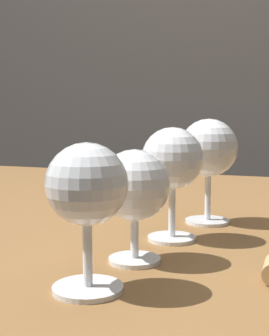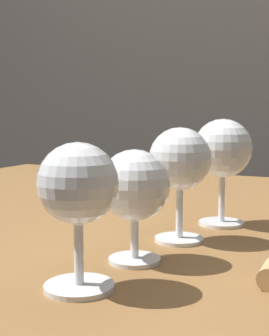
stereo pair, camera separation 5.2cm
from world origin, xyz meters
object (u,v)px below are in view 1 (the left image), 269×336
Objects in this scene: wine_glass_pinot at (172,161)px; wine_glass_empty at (209,151)px; wine_glass_chardonnay at (87,188)px; wine_glass_port at (135,188)px.

wine_glass_pinot is 0.94× the size of wine_glass_empty.
wine_glass_empty is (0.05, 0.31, 0.01)m from wine_glass_chardonnay.
wine_glass_port is 0.86× the size of wine_glass_pinot.
wine_glass_pinot is at bearing -102.77° from wine_glass_empty.
wine_glass_chardonnay is at bearing -97.23° from wine_glass_port.
wine_glass_chardonnay is 0.94× the size of wine_glass_pinot.
wine_glass_pinot is (0.03, 0.20, 0.01)m from wine_glass_chardonnay.
wine_glass_chardonnay is 0.10m from wine_glass_port.
wine_glass_empty is at bearing 77.23° from wine_glass_pinot.
wine_glass_chardonnay is 0.32m from wine_glass_empty.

